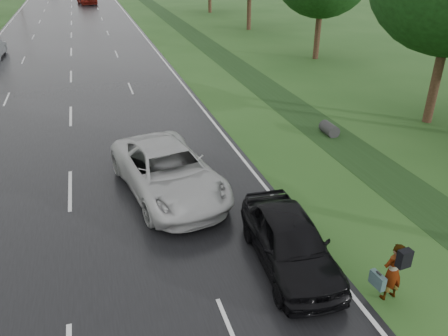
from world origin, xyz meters
TOP-DOWN VIEW (x-y plane):
  - road at (0.00, 45.00)m, footprint 14.00×180.00m
  - edge_stripe_east at (6.75, 45.00)m, footprint 0.12×180.00m
  - edge_stripe_west at (-6.75, 45.00)m, footprint 0.12×180.00m
  - center_line at (0.00, 45.00)m, footprint 0.12×180.00m
  - drainage_ditch at (11.50, 18.71)m, footprint 2.20×120.00m
  - pedestrian at (7.56, 0.10)m, footprint 0.76×0.63m
  - white_pickup at (3.37, 6.80)m, footprint 3.72×6.37m
  - dark_sedan at (5.74, 2.00)m, footprint 2.09×4.55m

SIDE VIEW (x-z plane):
  - road at x=0.00m, z-range 0.00..0.04m
  - drainage_ditch at x=11.50m, z-range -0.24..0.32m
  - edge_stripe_east at x=6.75m, z-range 0.04..0.05m
  - edge_stripe_west at x=-6.75m, z-range 0.04..0.05m
  - center_line at x=0.00m, z-range 0.04..0.05m
  - dark_sedan at x=5.74m, z-range 0.04..1.55m
  - pedestrian at x=7.56m, z-range 0.03..1.64m
  - white_pickup at x=3.37m, z-range 0.04..1.71m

